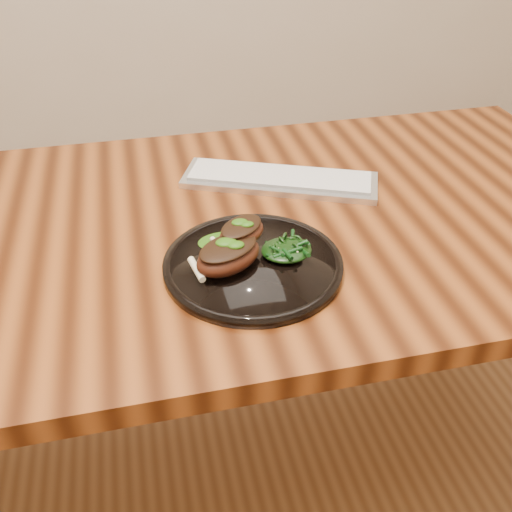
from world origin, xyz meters
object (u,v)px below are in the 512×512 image
Objects in this scene: plate at (253,264)px; greens_heap at (287,247)px; lamb_chop_front at (228,255)px; desk at (231,255)px; keyboard at (280,179)px.

greens_heap reaches higher than plate.
lamb_chop_front reaches higher than plate.
plate is 0.05m from lamb_chop_front.
plate is 0.06m from greens_heap.
keyboard reaches higher than desk.
desk is 19.23× the size of greens_heap.
plate is (0.01, -0.16, 0.09)m from desk.
lamb_chop_front is at bearing -119.28° from keyboard.
plate is at bearing -87.48° from desk.
greens_heap reaches higher than keyboard.
greens_heap is (0.10, 0.02, -0.01)m from lamb_chop_front.
desk is 0.19m from plate.
lamb_chop_front is at bearing -166.02° from plate.
plate is 0.71× the size of keyboard.
greens_heap is at bearing 5.19° from plate.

